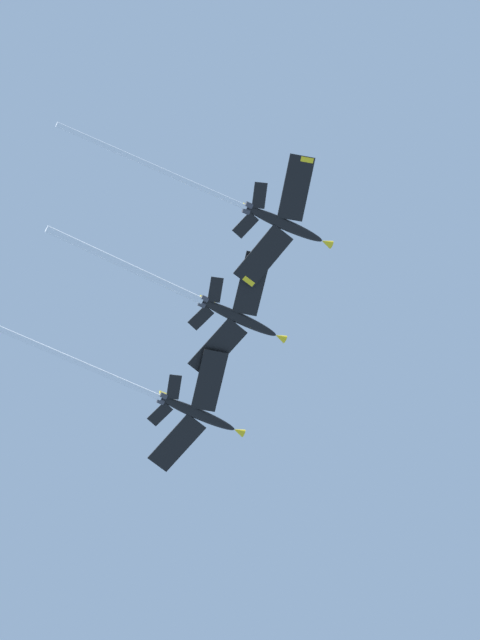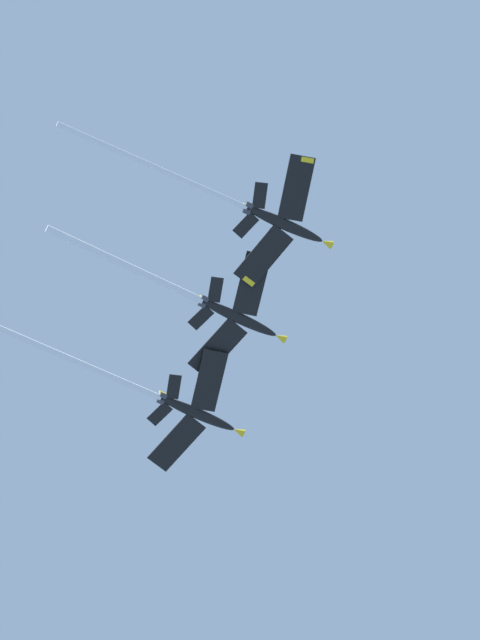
{
  "view_description": "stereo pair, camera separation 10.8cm",
  "coord_description": "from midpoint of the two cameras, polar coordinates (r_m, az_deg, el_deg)",
  "views": [
    {
      "loc": [
        -6.28,
        -28.13,
        1.64
      ],
      "look_at": [
        -14.02,
        11.44,
        165.65
      ],
      "focal_mm": 66.86,
      "sensor_mm": 36.0,
      "label": 1
    },
    {
      "loc": [
        -6.38,
        -28.15,
        1.64
      ],
      "look_at": [
        -14.02,
        11.44,
        165.65
      ],
      "focal_mm": 66.86,
      "sensor_mm": 36.0,
      "label": 2
    }
  ],
  "objects": [
    {
      "name": "jet_inner_left",
      "position": [
        171.32,
        -3.64,
        -3.81
      ],
      "size": [
        31.14,
        27.54,
        7.44
      ],
      "color": "black"
    },
    {
      "name": "jet_inner_right",
      "position": [
        164.82,
        0.62,
        5.27
      ],
      "size": [
        33.7,
        28.21,
        8.4
      ],
      "color": "black"
    },
    {
      "name": "jet_centre",
      "position": [
        167.85,
        -1.91,
        0.97
      ],
      "size": [
        29.82,
        26.65,
        6.99
      ],
      "color": "black"
    }
  ]
}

